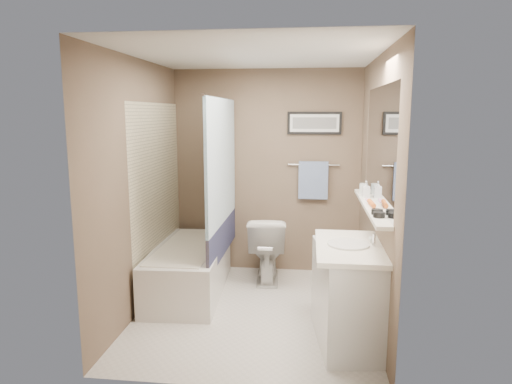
# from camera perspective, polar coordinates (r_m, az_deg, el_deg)

# --- Properties ---
(ground) EXTENTS (2.50, 2.50, 0.00)m
(ground) POSITION_cam_1_polar(r_m,az_deg,el_deg) (4.56, -0.23, -14.72)
(ground) COLOR beige
(ground) RESTS_ON ground
(ceiling) EXTENTS (2.20, 2.50, 0.04)m
(ceiling) POSITION_cam_1_polar(r_m,az_deg,el_deg) (4.17, -0.25, 16.52)
(ceiling) COLOR silver
(ceiling) RESTS_ON wall_back
(wall_back) EXTENTS (2.20, 0.04, 2.40)m
(wall_back) POSITION_cam_1_polar(r_m,az_deg,el_deg) (5.41, 1.34, 2.47)
(wall_back) COLOR brown
(wall_back) RESTS_ON ground
(wall_front) EXTENTS (2.20, 0.04, 2.40)m
(wall_front) POSITION_cam_1_polar(r_m,az_deg,el_deg) (3.01, -3.09, -3.54)
(wall_front) COLOR brown
(wall_front) RESTS_ON ground
(wall_left) EXTENTS (0.04, 2.50, 2.40)m
(wall_left) POSITION_cam_1_polar(r_m,az_deg,el_deg) (4.46, -14.14, 0.58)
(wall_left) COLOR brown
(wall_left) RESTS_ON ground
(wall_right) EXTENTS (0.04, 2.50, 2.40)m
(wall_right) POSITION_cam_1_polar(r_m,az_deg,el_deg) (4.21, 14.50, 0.03)
(wall_right) COLOR brown
(wall_right) RESTS_ON ground
(tile_surround) EXTENTS (0.02, 1.55, 2.00)m
(tile_surround) POSITION_cam_1_polar(r_m,az_deg,el_deg) (4.96, -12.14, -0.76)
(tile_surround) COLOR beige
(tile_surround) RESTS_ON wall_left
(curtain_rod) EXTENTS (0.02, 1.55, 0.02)m
(curtain_rod) POSITION_cam_1_polar(r_m,az_deg,el_deg) (4.70, -4.44, 11.71)
(curtain_rod) COLOR silver
(curtain_rod) RESTS_ON wall_left
(curtain_upper) EXTENTS (0.03, 1.45, 1.28)m
(curtain_upper) POSITION_cam_1_polar(r_m,az_deg,el_deg) (4.73, -4.33, 3.81)
(curtain_upper) COLOR white
(curtain_upper) RESTS_ON curtain_rod
(curtain_lower) EXTENTS (0.03, 1.45, 0.36)m
(curtain_lower) POSITION_cam_1_polar(r_m,az_deg,el_deg) (4.88, -4.20, -5.80)
(curtain_lower) COLOR #2A2C4F
(curtain_lower) RESTS_ON curtain_rod
(mirror) EXTENTS (0.02, 1.60, 1.00)m
(mirror) POSITION_cam_1_polar(r_m,az_deg,el_deg) (4.02, 15.19, 5.57)
(mirror) COLOR silver
(mirror) RESTS_ON wall_right
(shelf) EXTENTS (0.12, 1.60, 0.03)m
(shelf) POSITION_cam_1_polar(r_m,az_deg,el_deg) (4.08, 14.09, -1.70)
(shelf) COLOR silver
(shelf) RESTS_ON wall_right
(towel_bar) EXTENTS (0.60, 0.02, 0.02)m
(towel_bar) POSITION_cam_1_polar(r_m,az_deg,el_deg) (5.36, 7.20, 3.40)
(towel_bar) COLOR silver
(towel_bar) RESTS_ON wall_back
(towel) EXTENTS (0.34, 0.05, 0.44)m
(towel) POSITION_cam_1_polar(r_m,az_deg,el_deg) (5.37, 7.16, 1.47)
(towel) COLOR #9CB6E3
(towel) RESTS_ON towel_bar
(art_frame) EXTENTS (0.62, 0.02, 0.26)m
(art_frame) POSITION_cam_1_polar(r_m,az_deg,el_deg) (5.35, 7.31, 8.54)
(art_frame) COLOR black
(art_frame) RESTS_ON wall_back
(art_mat) EXTENTS (0.56, 0.00, 0.20)m
(art_mat) POSITION_cam_1_polar(r_m,az_deg,el_deg) (5.33, 7.31, 8.54)
(art_mat) COLOR white
(art_mat) RESTS_ON art_frame
(art_image) EXTENTS (0.50, 0.00, 0.13)m
(art_image) POSITION_cam_1_polar(r_m,az_deg,el_deg) (5.33, 7.32, 8.54)
(art_image) COLOR #595959
(art_image) RESTS_ON art_mat
(door) EXTENTS (0.80, 0.02, 2.00)m
(door) POSITION_cam_1_polar(r_m,az_deg,el_deg) (3.01, 7.37, -7.56)
(door) COLOR silver
(door) RESTS_ON wall_front
(door_handle) EXTENTS (0.10, 0.02, 0.02)m
(door_handle) POSITION_cam_1_polar(r_m,az_deg,el_deg) (3.07, 1.15, -7.12)
(door_handle) COLOR silver
(door_handle) RESTS_ON door
(bathtub) EXTENTS (0.78, 1.53, 0.50)m
(bathtub) POSITION_cam_1_polar(r_m,az_deg,el_deg) (4.98, -8.36, -9.56)
(bathtub) COLOR silver
(bathtub) RESTS_ON ground
(tub_rim) EXTENTS (0.56, 1.36, 0.02)m
(tub_rim) POSITION_cam_1_polar(r_m,az_deg,el_deg) (4.90, -8.44, -6.80)
(tub_rim) COLOR silver
(tub_rim) RESTS_ON bathtub
(toilet) EXTENTS (0.47, 0.76, 0.75)m
(toilet) POSITION_cam_1_polar(r_m,az_deg,el_deg) (5.25, 1.37, -6.96)
(toilet) COLOR silver
(toilet) RESTS_ON ground
(vanity) EXTENTS (0.61, 0.96, 0.80)m
(vanity) POSITION_cam_1_polar(r_m,az_deg,el_deg) (3.94, 11.55, -12.67)
(vanity) COLOR silver
(vanity) RESTS_ON ground
(countertop) EXTENTS (0.54, 0.96, 0.04)m
(countertop) POSITION_cam_1_polar(r_m,az_deg,el_deg) (3.80, 11.61, -6.80)
(countertop) COLOR white
(countertop) RESTS_ON vanity
(sink_basin) EXTENTS (0.34, 0.34, 0.01)m
(sink_basin) POSITION_cam_1_polar(r_m,az_deg,el_deg) (3.79, 11.48, -6.40)
(sink_basin) COLOR silver
(sink_basin) RESTS_ON countertop
(faucet_spout) EXTENTS (0.02, 0.02, 0.10)m
(faucet_spout) POSITION_cam_1_polar(r_m,az_deg,el_deg) (3.80, 14.52, -5.81)
(faucet_spout) COLOR white
(faucet_spout) RESTS_ON countertop
(faucet_knob) EXTENTS (0.05, 0.05, 0.05)m
(faucet_knob) POSITION_cam_1_polar(r_m,az_deg,el_deg) (3.90, 14.31, -5.70)
(faucet_knob) COLOR white
(faucet_knob) RESTS_ON countertop
(candle_bowl_near) EXTENTS (0.09, 0.09, 0.04)m
(candle_bowl_near) POSITION_cam_1_polar(r_m,az_deg,el_deg) (3.58, 15.12, -2.76)
(candle_bowl_near) COLOR black
(candle_bowl_near) RESTS_ON shelf
(candle_bowl_far) EXTENTS (0.09, 0.09, 0.04)m
(candle_bowl_far) POSITION_cam_1_polar(r_m,az_deg,el_deg) (3.68, 14.89, -2.41)
(candle_bowl_far) COLOR black
(candle_bowl_far) RESTS_ON shelf
(hair_brush_front) EXTENTS (0.05, 0.22, 0.04)m
(hair_brush_front) POSITION_cam_1_polar(r_m,az_deg,el_deg) (4.01, 14.23, -1.37)
(hair_brush_front) COLOR #C9581C
(hair_brush_front) RESTS_ON shelf
(pink_comb) EXTENTS (0.04, 0.16, 0.01)m
(pink_comb) POSITION_cam_1_polar(r_m,az_deg,el_deg) (4.23, 13.83, -1.02)
(pink_comb) COLOR pink
(pink_comb) RESTS_ON shelf
(glass_jar) EXTENTS (0.08, 0.08, 0.10)m
(glass_jar) POSITION_cam_1_polar(r_m,az_deg,el_deg) (4.59, 13.30, 0.42)
(glass_jar) COLOR silver
(glass_jar) RESTS_ON shelf
(soap_bottle) EXTENTS (0.07, 0.07, 0.15)m
(soap_bottle) POSITION_cam_1_polar(r_m,az_deg,el_deg) (4.40, 13.58, 0.36)
(soap_bottle) COLOR #999999
(soap_bottle) RESTS_ON shelf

